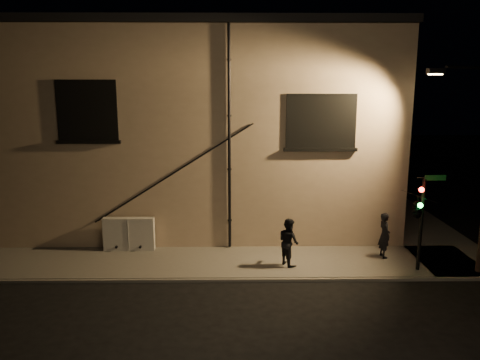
{
  "coord_description": "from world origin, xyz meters",
  "views": [
    {
      "loc": [
        -1.64,
        -14.36,
        6.31
      ],
      "look_at": [
        -1.42,
        1.8,
        3.02
      ],
      "focal_mm": 35.0,
      "sensor_mm": 36.0,
      "label": 1
    }
  ],
  "objects_px": {
    "utility_cabinet": "(129,234)",
    "pedestrian_b": "(289,242)",
    "pedestrian_a": "(384,235)",
    "traffic_signal": "(418,208)"
  },
  "relations": [
    {
      "from": "utility_cabinet",
      "to": "traffic_signal",
      "type": "height_order",
      "value": "traffic_signal"
    },
    {
      "from": "utility_cabinet",
      "to": "traffic_signal",
      "type": "relative_size",
      "value": 0.58
    },
    {
      "from": "pedestrian_b",
      "to": "traffic_signal",
      "type": "relative_size",
      "value": 0.51
    },
    {
      "from": "utility_cabinet",
      "to": "pedestrian_b",
      "type": "bearing_deg",
      "value": -14.92
    },
    {
      "from": "pedestrian_a",
      "to": "traffic_signal",
      "type": "relative_size",
      "value": 0.51
    },
    {
      "from": "utility_cabinet",
      "to": "pedestrian_a",
      "type": "distance_m",
      "value": 9.51
    },
    {
      "from": "pedestrian_a",
      "to": "traffic_signal",
      "type": "xyz_separation_m",
      "value": [
        0.6,
        -1.32,
        1.37
      ]
    },
    {
      "from": "utility_cabinet",
      "to": "pedestrian_b",
      "type": "distance_m",
      "value": 6.11
    },
    {
      "from": "pedestrian_a",
      "to": "utility_cabinet",
      "type": "bearing_deg",
      "value": 78.56
    },
    {
      "from": "pedestrian_a",
      "to": "traffic_signal",
      "type": "bearing_deg",
      "value": -161.72
    }
  ]
}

